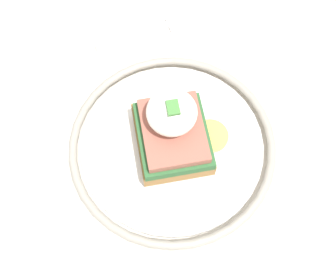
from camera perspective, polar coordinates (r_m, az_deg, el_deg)
ground_plane at (r=1.18m, az=0.45°, el=-15.97°), size 6.00×6.00×0.00m
dining_table at (r=0.59m, az=0.88°, el=-7.85°), size 0.96×0.79×0.72m
plate at (r=0.48m, az=0.00°, el=-1.31°), size 0.24×0.24×0.02m
sandwich at (r=0.45m, az=0.35°, el=0.73°), size 0.09×0.11×0.09m
fork at (r=0.57m, az=-2.30°, el=14.15°), size 0.04×0.14×0.00m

